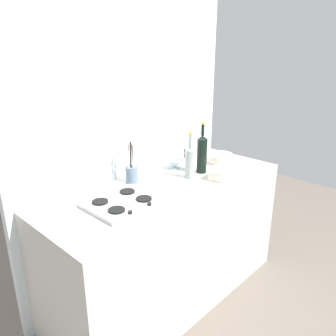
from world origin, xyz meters
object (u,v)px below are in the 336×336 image
at_px(wine_bottle_leftmost, 190,161).
at_px(condiment_jar_front, 187,154).
at_px(wine_bottle_mid_left, 202,153).
at_px(mixing_bowl, 174,163).
at_px(utensil_crock, 132,173).
at_px(plate_stack, 220,158).
at_px(stovetop_hob, 122,203).
at_px(butter_dish, 220,174).

bearing_deg(wine_bottle_leftmost, condiment_jar_front, 42.72).
relative_size(wine_bottle_leftmost, wine_bottle_mid_left, 0.87).
height_order(mixing_bowl, utensil_crock, utensil_crock).
bearing_deg(plate_stack, stovetop_hob, -177.29).
bearing_deg(plate_stack, mixing_bowl, 156.28).
distance_m(butter_dish, condiment_jar_front, 0.48).
bearing_deg(butter_dish, plate_stack, 35.74).
bearing_deg(wine_bottle_leftmost, mixing_bowl, 71.80).
bearing_deg(utensil_crock, condiment_jar_front, 4.58).
xyz_separation_m(stovetop_hob, plate_stack, (1.05, 0.05, 0.02)).
height_order(wine_bottle_mid_left, utensil_crock, wine_bottle_mid_left).
relative_size(mixing_bowl, condiment_jar_front, 1.92).
bearing_deg(butter_dish, mixing_bowl, 99.30).
height_order(wine_bottle_leftmost, butter_dish, wine_bottle_leftmost).
bearing_deg(wine_bottle_mid_left, plate_stack, 8.43).
bearing_deg(condiment_jar_front, plate_stack, -60.64).
relative_size(mixing_bowl, utensil_crock, 0.56).
bearing_deg(plate_stack, wine_bottle_leftmost, -173.35).
height_order(stovetop_hob, wine_bottle_mid_left, wine_bottle_mid_left).
height_order(wine_bottle_mid_left, mixing_bowl, wine_bottle_mid_left).
bearing_deg(stovetop_hob, condiment_jar_front, 17.03).
distance_m(wine_bottle_mid_left, condiment_jar_front, 0.34).
bearing_deg(wine_bottle_leftmost, utensil_crock, 146.00).
xyz_separation_m(wine_bottle_leftmost, mixing_bowl, (0.07, 0.21, -0.08)).
bearing_deg(mixing_bowl, stovetop_hob, -162.83).
distance_m(stovetop_hob, mixing_bowl, 0.72).
height_order(mixing_bowl, condiment_jar_front, condiment_jar_front).
xyz_separation_m(mixing_bowl, condiment_jar_front, (0.24, 0.07, 0.00)).
distance_m(wine_bottle_leftmost, butter_dish, 0.23).
height_order(plate_stack, wine_bottle_leftmost, wine_bottle_leftmost).
xyz_separation_m(plate_stack, butter_dish, (-0.31, -0.22, 0.00)).
bearing_deg(stovetop_hob, mixing_bowl, 17.17).
height_order(stovetop_hob, mixing_bowl, mixing_bowl).
bearing_deg(utensil_crock, butter_dish, -40.08).
relative_size(butter_dish, utensil_crock, 0.54).
xyz_separation_m(plate_stack, condiment_jar_front, (-0.13, 0.23, 0.01)).
distance_m(plate_stack, condiment_jar_front, 0.27).
height_order(plate_stack, condiment_jar_front, condiment_jar_front).
relative_size(wine_bottle_mid_left, mixing_bowl, 2.31).
bearing_deg(condiment_jar_front, mixing_bowl, -163.37).
xyz_separation_m(mixing_bowl, utensil_crock, (-0.41, 0.02, 0.03)).
relative_size(stovetop_hob, mixing_bowl, 2.48).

